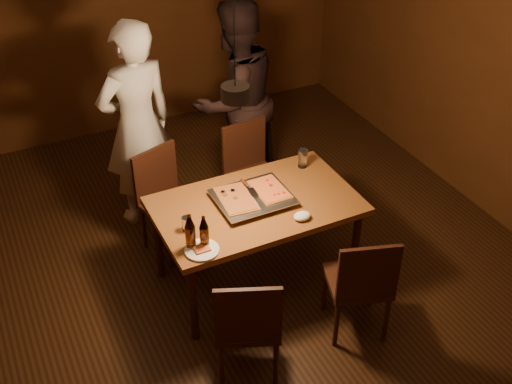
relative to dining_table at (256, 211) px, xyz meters
name	(u,v)px	position (x,y,z in m)	size (l,w,h in m)	color
room_shell	(236,142)	(-0.21, -0.13, 0.72)	(6.00, 6.00, 6.00)	#3A220F
dining_table	(256,211)	(0.00, 0.00, 0.00)	(1.50, 0.90, 0.75)	brown
chair_far_left	(165,191)	(-0.47, 0.74, -0.14)	(0.53, 0.53, 0.49)	#38190F
chair_far_right	(250,163)	(0.34, 0.81, -0.14)	(0.45, 0.45, 0.49)	#38190F
chair_near_left	(247,319)	(-0.47, -0.83, -0.14)	(0.55, 0.55, 0.49)	#38190F
chair_near_right	(362,278)	(0.40, -0.84, -0.14)	(0.53, 0.53, 0.49)	#38190F
pizza_tray	(253,199)	(-0.01, 0.03, 0.10)	(0.55, 0.45, 0.05)	silver
pizza_meat	(236,199)	(-0.14, 0.04, 0.13)	(0.24, 0.38, 0.02)	maroon
pizza_cheese	(270,189)	(0.13, 0.04, 0.13)	(0.22, 0.34, 0.02)	gold
spatula	(250,193)	(-0.02, 0.06, 0.14)	(0.09, 0.24, 0.04)	silver
beer_bottle_a	(190,231)	(-0.61, -0.26, 0.21)	(0.07, 0.07, 0.27)	black
beer_bottle_b	(204,231)	(-0.52, -0.28, 0.20)	(0.06, 0.06, 0.24)	black
water_glass_left	(187,224)	(-0.57, -0.07, 0.13)	(0.07, 0.07, 0.11)	silver
water_glass_right	(303,158)	(0.55, 0.28, 0.15)	(0.08, 0.08, 0.16)	silver
plate_slice	(202,250)	(-0.56, -0.33, 0.08)	(0.23, 0.23, 0.03)	white
napkin	(302,216)	(0.21, -0.32, 0.10)	(0.13, 0.10, 0.05)	white
diner_white	(137,126)	(-0.51, 1.21, 0.24)	(0.67, 0.44, 1.84)	silver
diner_dark	(235,100)	(0.42, 1.29, 0.24)	(0.89, 0.69, 1.83)	black
pendant_lamp	(235,92)	(-0.21, -0.13, 1.08)	(0.18, 0.18, 1.10)	black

